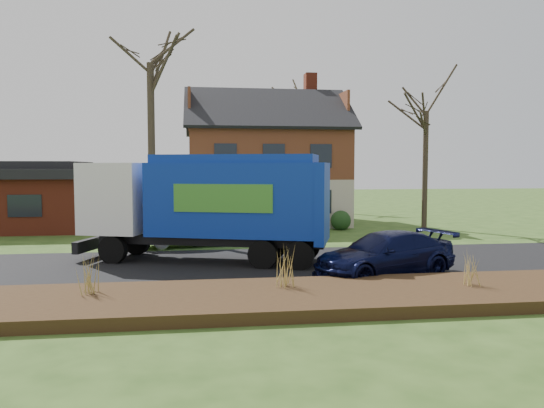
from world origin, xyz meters
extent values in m
plane|color=#2B4617|center=(0.00, 0.00, 0.00)|extent=(120.00, 120.00, 0.00)
cube|color=black|center=(0.00, 0.00, 0.01)|extent=(80.00, 7.00, 0.02)
cube|color=black|center=(0.00, -5.30, 0.15)|extent=(80.00, 3.50, 0.30)
cube|color=beige|center=(2.00, 14.00, 1.35)|extent=(9.00, 7.50, 2.70)
cube|color=#593219|center=(2.00, 14.00, 4.10)|extent=(9.00, 7.50, 2.80)
cube|color=maroon|center=(5.00, 15.00, 8.46)|extent=(0.70, 0.90, 1.60)
cube|color=beige|center=(-4.20, 13.50, 1.30)|extent=(3.50, 5.50, 2.60)
cube|color=black|center=(-4.20, 13.50, 2.72)|extent=(3.90, 5.90, 0.24)
cube|color=maroon|center=(-12.00, 13.00, 1.40)|extent=(9.00, 7.50, 2.80)
cube|color=black|center=(-12.00, 13.00, 3.05)|extent=(9.80, 8.20, 0.50)
cube|color=black|center=(-12.00, 13.00, 3.50)|extent=(7.00, 6.00, 0.40)
cylinder|color=black|center=(-5.06, 0.99, 0.49)|extent=(1.04, 0.62, 0.98)
cylinder|color=black|center=(-4.43, 2.88, 0.49)|extent=(1.04, 0.62, 0.98)
cylinder|color=black|center=(0.06, -0.71, 0.49)|extent=(1.04, 0.62, 0.98)
cylinder|color=black|center=(0.68, 1.17, 0.49)|extent=(1.04, 0.62, 0.98)
cylinder|color=black|center=(1.22, -1.10, 0.49)|extent=(1.04, 0.62, 0.98)
cylinder|color=black|center=(1.85, 0.78, 0.49)|extent=(1.04, 0.62, 0.98)
cube|color=black|center=(-1.60, 0.89, 0.80)|extent=(8.08, 3.65, 0.33)
cube|color=white|center=(-4.97, 2.01, 2.27)|extent=(2.81, 2.93, 2.55)
cube|color=black|center=(-5.96, 2.34, 2.41)|extent=(0.73, 2.00, 0.85)
cube|color=black|center=(-6.05, 2.37, 0.52)|extent=(0.97, 2.32, 0.43)
cube|color=#0C2B96|center=(-0.75, 0.60, 2.27)|extent=(6.40, 4.13, 2.55)
cube|color=#0C2B96|center=(-0.75, 0.60, 3.69)|extent=(6.04, 3.77, 0.28)
cube|color=#0C2B96|center=(2.16, -0.37, 2.18)|extent=(1.08, 2.39, 2.74)
cube|color=#3C8A2D|center=(-1.27, -0.49, 2.36)|extent=(3.24, 1.11, 0.95)
cube|color=#3C8A2D|center=(-0.51, 1.79, 2.36)|extent=(3.24, 1.11, 0.95)
imported|color=#ACAFB4|center=(-2.42, 4.79, 0.73)|extent=(4.65, 2.48, 1.46)
imported|color=black|center=(3.66, -2.47, 0.69)|extent=(5.14, 3.49, 1.38)
cylinder|color=#392F22|center=(-4.30, 8.43, 4.22)|extent=(0.35, 0.35, 8.43)
cylinder|color=#392E22|center=(10.45, 9.89, 3.24)|extent=(0.30, 0.30, 6.49)
cylinder|color=#443A28|center=(6.23, 23.14, 4.17)|extent=(0.32, 0.32, 8.33)
cone|color=#9D8845|center=(-4.78, -4.81, 0.80)|extent=(0.04, 0.04, 1.00)
cone|color=#9D8845|center=(-4.94, -4.81, 0.80)|extent=(0.04, 0.04, 1.00)
cone|color=#9D8845|center=(-4.61, -4.81, 0.80)|extent=(0.04, 0.04, 1.00)
cone|color=#9D8845|center=(-4.78, -4.67, 0.80)|extent=(0.04, 0.04, 1.00)
cone|color=#9D8845|center=(-4.78, -4.94, 0.80)|extent=(0.04, 0.04, 1.00)
cone|color=tan|center=(0.09, -4.72, 0.83)|extent=(0.04, 0.04, 1.06)
cone|color=tan|center=(-0.08, -4.72, 0.83)|extent=(0.04, 0.04, 1.06)
cone|color=tan|center=(0.26, -4.72, 0.83)|extent=(0.04, 0.04, 1.06)
cone|color=tan|center=(0.09, -4.59, 0.83)|extent=(0.04, 0.04, 1.06)
cone|color=tan|center=(0.09, -4.85, 0.83)|extent=(0.04, 0.04, 1.06)
cone|color=tan|center=(5.05, -5.24, 0.77)|extent=(0.04, 0.04, 0.94)
cone|color=tan|center=(4.88, -5.24, 0.77)|extent=(0.04, 0.04, 0.94)
cone|color=tan|center=(5.22, -5.24, 0.77)|extent=(0.04, 0.04, 0.94)
cone|color=tan|center=(5.05, -5.11, 0.77)|extent=(0.04, 0.04, 0.94)
cone|color=tan|center=(5.05, -5.38, 0.77)|extent=(0.04, 0.04, 0.94)
camera|label=1|loc=(-2.07, -18.11, 3.40)|focal=35.00mm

